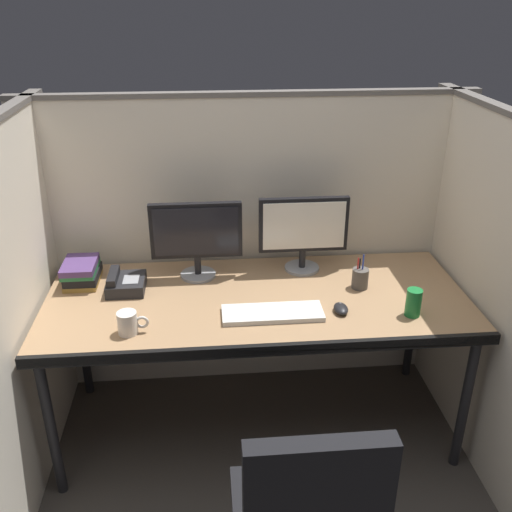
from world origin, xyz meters
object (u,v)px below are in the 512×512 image
Objects in this scene: keyboard_main at (273,313)px; soda_can at (413,303)px; computer_mouse at (341,309)px; coffee_mug at (128,323)px; desk at (257,307)px; pen_cup at (360,278)px; monitor_right at (303,229)px; book_stack at (82,272)px; desk_phone at (125,283)px; monitor_left at (196,235)px.

soda_can is (0.59, -0.05, 0.05)m from keyboard_main.
coffee_mug reaches higher than computer_mouse.
coffee_mug reaches higher than desk.
soda_can is 0.72× the size of pen_cup.
computer_mouse is 0.30m from soda_can.
monitor_right reaches higher than soda_can.
book_stack is 1.30m from pen_cup.
soda_can is at bearing -15.15° from desk_phone.
desk_phone is at bearing 176.05° from pen_cup.
soda_can is 0.55× the size of book_stack.
desk is at bearing 108.34° from keyboard_main.
pen_cup is (0.24, -0.21, -0.17)m from monitor_right.
monitor_right is 1.07m from book_stack.
coffee_mug is (-0.59, -0.08, 0.04)m from keyboard_main.
monitor_left reaches higher than book_stack.
soda_can is (1.24, -0.34, 0.03)m from desk_phone.
pen_cup is (0.48, 0.06, 0.10)m from desk.
soda_can is 0.97× the size of coffee_mug.
desk is at bearing -15.36° from book_stack.
monitor_right is at bearing 9.12° from desk_phone.
computer_mouse is at bearing -122.87° from pen_cup.
book_stack is at bearing 161.97° from computer_mouse.
monitor_right reaches higher than coffee_mug.
monitor_left is at bearing 166.23° from pen_cup.
monitor_left is 0.57m from book_stack.
keyboard_main is at bearing -179.82° from computer_mouse.
soda_can reaches higher than keyboard_main.
monitor_left is 4.48× the size of computer_mouse.
desk_phone is at bearing 156.25° from keyboard_main.
monitor_right is at bearing 103.34° from computer_mouse.
monitor_left reaches higher than soda_can.
desk_phone reaches higher than keyboard_main.
pen_cup is (1.29, -0.17, -0.01)m from book_stack.
desk is 4.42× the size of monitor_left.
computer_mouse reaches higher than desk.
computer_mouse is 0.25m from pen_cup.
monitor_right reaches higher than pen_cup.
computer_mouse is (0.35, -0.15, 0.07)m from desk.
monitor_left is 0.79m from pen_cup.
coffee_mug is (-0.89, -0.08, 0.03)m from computer_mouse.
soda_can is at bearing -26.10° from monitor_left.
desk is 4.42× the size of keyboard_main.
coffee_mug reaches higher than desk_phone.
coffee_mug is 0.53m from book_stack.
monitor_right is 0.64m from soda_can.
monitor_right is 4.48× the size of computer_mouse.
computer_mouse is 0.57× the size of pen_cup.
monitor_left is at bearing 153.90° from soda_can.
keyboard_main is 0.30m from computer_mouse.
monitor_right reaches higher than book_stack.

